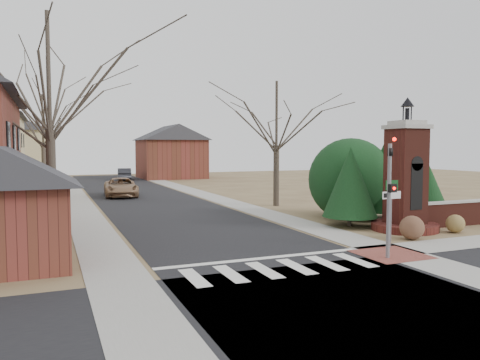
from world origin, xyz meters
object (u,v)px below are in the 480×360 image
traffic_signal_pole (390,188)px  sign_post (391,200)px  brick_gate_monument (406,186)px  distant_car (124,174)px  pickup_truck (121,187)px

traffic_signal_pole → sign_post: 2.02m
brick_gate_monument → distant_car: 41.89m
brick_gate_monument → distant_car: size_ratio=1.44×
traffic_signal_pole → brick_gate_monument: 6.47m
pickup_truck → distant_car: 20.01m
traffic_signal_pole → pickup_truck: 26.60m
traffic_signal_pole → brick_gate_monument: brick_gate_monument is taller
brick_gate_monument → pickup_truck: brick_gate_monument is taller
brick_gate_monument → pickup_truck: (-10.60, 21.46, -1.40)m
traffic_signal_pole → distant_car: 45.75m
traffic_signal_pole → distant_car: (-2.70, 45.63, -1.85)m
traffic_signal_pole → pickup_truck: size_ratio=0.81×
traffic_signal_pole → sign_post: traffic_signal_pole is taller
brick_gate_monument → traffic_signal_pole: bearing=-136.8°
distant_car → pickup_truck: bearing=87.4°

